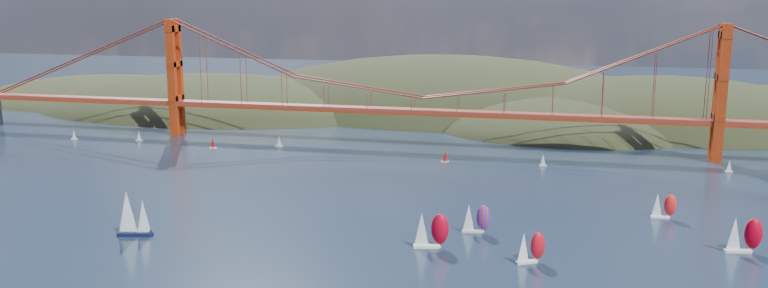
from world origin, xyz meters
TOP-DOWN VIEW (x-y plane):
  - headlands at (44.95, 278.29)m, footprint 725.00×225.00m
  - bridge at (-1.75, 180.00)m, footprint 552.00×12.00m
  - sloop_navy at (-55.06, 37.63)m, footprint 9.60×6.25m
  - racer_0 at (27.20, 47.40)m, footprint 9.55×4.82m
  - racer_1 at (53.53, 42.10)m, footprint 7.84×6.21m
  - racer_2 at (106.82, 63.10)m, footprint 9.43×4.78m
  - racer_3 at (90.32, 90.63)m, footprint 7.50×3.44m
  - racer_rwb at (37.29, 63.20)m, footprint 8.10×3.94m
  - distant_boat_0 at (-161.18, 157.86)m, footprint 3.00×2.00m
  - distant_boat_1 at (-130.22, 162.43)m, footprint 3.00×2.00m
  - distant_boat_2 at (-89.10, 154.50)m, footprint 3.00×2.00m
  - distant_boat_3 at (-62.42, 165.45)m, footprint 3.00×2.00m
  - distant_boat_4 at (121.68, 159.80)m, footprint 3.00×2.00m
  - distant_boat_8 at (52.74, 153.25)m, footprint 3.00×2.00m
  - distant_boat_9 at (14.20, 151.28)m, footprint 3.00×2.00m

SIDE VIEW (x-z plane):
  - headlands at x=44.95m, z-range -60.46..35.54m
  - distant_boat_0 at x=-161.18m, z-range 0.06..4.76m
  - distant_boat_1 at x=-130.22m, z-range 0.06..4.76m
  - distant_boat_2 at x=-89.10m, z-range 0.06..4.76m
  - distant_boat_3 at x=-62.42m, z-range 0.06..4.76m
  - distant_boat_4 at x=121.68m, z-range 0.06..4.76m
  - distant_boat_8 at x=52.74m, z-range 0.06..4.76m
  - distant_boat_9 at x=14.20m, z-range 0.06..4.76m
  - racer_3 at x=90.32m, z-range -0.23..8.25m
  - racer_1 at x=53.53m, z-range -0.25..8.68m
  - racer_rwb at x=37.29m, z-range -0.25..8.87m
  - racer_2 at x=106.82m, z-range -0.29..10.30m
  - racer_0 at x=27.20m, z-range -0.29..10.44m
  - sloop_navy at x=-55.06m, z-range -0.84..13.45m
  - bridge at x=-1.75m, z-range 4.73..59.73m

